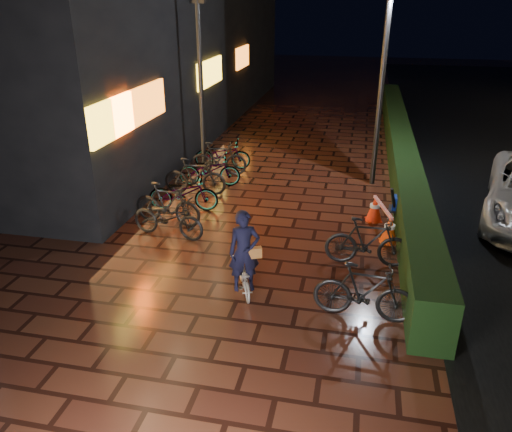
# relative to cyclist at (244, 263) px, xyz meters

# --- Properties ---
(ground) EXTENTS (80.00, 80.00, 0.00)m
(ground) POSITION_rel_cyclist_xyz_m (-0.08, 0.79, -0.62)
(ground) COLOR #381911
(ground) RESTS_ON ground
(hedge) EXTENTS (0.70, 20.00, 1.00)m
(hedge) POSITION_rel_cyclist_xyz_m (3.22, 8.79, -0.12)
(hedge) COLOR black
(hedge) RESTS_ON ground
(storefront_block) EXTENTS (12.09, 22.00, 9.00)m
(storefront_block) POSITION_rel_cyclist_xyz_m (-9.57, 12.28, 3.88)
(storefront_block) COLOR black
(storefront_block) RESTS_ON ground
(lamp_post_hedge) EXTENTS (0.52, 0.30, 5.67)m
(lamp_post_hedge) POSITION_rel_cyclist_xyz_m (2.35, 6.56, 2.50)
(lamp_post_hedge) COLOR black
(lamp_post_hedge) RESTS_ON ground
(lamp_post_sf) EXTENTS (0.50, 0.20, 5.25)m
(lamp_post_sf) POSITION_rel_cyclist_xyz_m (-2.91, 6.82, 2.27)
(lamp_post_sf) COLOR black
(lamp_post_sf) RESTS_ON ground
(cyclist) EXTENTS (0.81, 1.23, 1.67)m
(cyclist) POSITION_rel_cyclist_xyz_m (0.00, 0.00, 0.00)
(cyclist) COLOR beige
(cyclist) RESTS_ON ground
(traffic_barrier) EXTENTS (0.75, 1.58, 0.64)m
(traffic_barrier) POSITION_rel_cyclist_xyz_m (2.55, 3.28, -0.30)
(traffic_barrier) COLOR #F94A0D
(traffic_barrier) RESTS_ON ground
(cart_assembly) EXTENTS (0.61, 0.57, 1.04)m
(cart_assembly) POSITION_rel_cyclist_xyz_m (2.97, 3.69, -0.09)
(cart_assembly) COLOR black
(cart_assembly) RESTS_ON ground
(parked_bikes_storefront) EXTENTS (2.09, 5.91, 1.05)m
(parked_bikes_storefront) POSITION_rel_cyclist_xyz_m (-2.38, 4.50, -0.13)
(parked_bikes_storefront) COLOR black
(parked_bikes_storefront) RESTS_ON ground
(parked_bikes_hedge) EXTENTS (1.81, 2.49, 1.05)m
(parked_bikes_hedge) POSITION_rel_cyclist_xyz_m (2.20, 0.59, -0.10)
(parked_bikes_hedge) COLOR black
(parked_bikes_hedge) RESTS_ON ground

